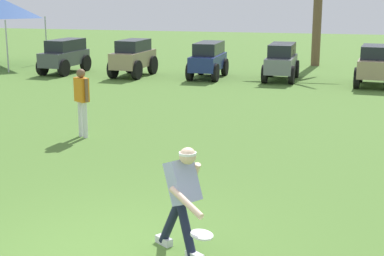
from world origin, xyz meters
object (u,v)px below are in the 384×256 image
(parked_car_slot_b, at_px, (133,57))
(parked_car_slot_e, at_px, (374,64))
(frisbee_thrower, at_px, (183,194))
(frisbee_in_flight, at_px, (202,235))
(parked_car_slot_d, at_px, (281,61))
(parked_car_slot_a, at_px, (65,55))
(parked_car_slot_c, at_px, (208,59))
(teammate_near_sideline, at_px, (82,96))

(parked_car_slot_b, height_order, parked_car_slot_e, same)
(frisbee_thrower, distance_m, frisbee_in_flight, 0.68)
(parked_car_slot_d, bearing_deg, parked_car_slot_a, -178.72)
(parked_car_slot_e, bearing_deg, parked_car_slot_c, 175.68)
(frisbee_thrower, xyz_separation_m, teammate_near_sideline, (-3.77, 5.36, 0.14))
(frisbee_in_flight, height_order, parked_car_slot_c, parked_car_slot_c)
(teammate_near_sideline, relative_size, parked_car_slot_e, 0.64)
(parked_car_slot_b, relative_size, parked_car_slot_c, 1.00)
(frisbee_thrower, distance_m, parked_car_slot_c, 15.37)
(frisbee_in_flight, height_order, parked_car_slot_a, parked_car_slot_a)
(frisbee_in_flight, distance_m, parked_car_slot_d, 15.68)
(frisbee_thrower, xyz_separation_m, parked_car_slot_b, (-5.91, 14.80, -0.06))
(frisbee_in_flight, relative_size, parked_car_slot_a, 0.12)
(frisbee_thrower, height_order, parked_car_slot_a, frisbee_thrower)
(parked_car_slot_a, distance_m, parked_car_slot_e, 11.87)
(frisbee_in_flight, relative_size, parked_car_slot_d, 0.12)
(frisbee_in_flight, xyz_separation_m, parked_car_slot_c, (-3.37, 15.57, 0.21))
(parked_car_slot_a, bearing_deg, parked_car_slot_b, -3.12)
(teammate_near_sideline, bearing_deg, frisbee_in_flight, -54.80)
(parked_car_slot_c, bearing_deg, parked_car_slot_b, -174.78)
(frisbee_in_flight, bearing_deg, frisbee_thrower, 125.77)
(frisbee_thrower, xyz_separation_m, frisbee_in_flight, (0.36, -0.50, -0.29))
(frisbee_thrower, height_order, parked_car_slot_d, frisbee_thrower)
(parked_car_slot_c, bearing_deg, frisbee_thrower, -78.72)
(frisbee_thrower, relative_size, parked_car_slot_d, 0.59)
(parked_car_slot_d, bearing_deg, parked_car_slot_e, -9.46)
(frisbee_thrower, relative_size, parked_car_slot_b, 0.59)
(frisbee_in_flight, xyz_separation_m, parked_car_slot_a, (-9.24, 15.47, 0.21))
(parked_car_slot_c, distance_m, parked_car_slot_e, 6.02)
(teammate_near_sideline, distance_m, parked_car_slot_d, 10.41)
(parked_car_slot_b, height_order, parked_car_slot_c, parked_car_slot_b)
(parked_car_slot_a, relative_size, parked_car_slot_b, 1.03)
(frisbee_in_flight, relative_size, parked_car_slot_b, 0.12)
(teammate_near_sideline, xyz_separation_m, parked_car_slot_e, (6.76, 9.26, -0.20))
(frisbee_in_flight, xyz_separation_m, parked_car_slot_d, (-0.62, 15.66, 0.21))
(frisbee_in_flight, bearing_deg, parked_car_slot_a, 120.84)
(parked_car_slot_a, distance_m, parked_car_slot_b, 2.96)
(frisbee_in_flight, distance_m, parked_car_slot_a, 18.02)
(parked_car_slot_b, xyz_separation_m, parked_car_slot_e, (8.91, -0.19, 0.00))
(teammate_near_sideline, distance_m, parked_car_slot_e, 11.47)
(parked_car_slot_a, bearing_deg, parked_car_slot_d, 1.28)
(parked_car_slot_d, bearing_deg, parked_car_slot_c, -178.17)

